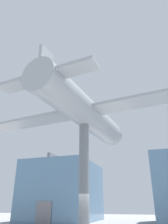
% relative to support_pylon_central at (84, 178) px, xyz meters
% --- Properties ---
extents(glass_pavilion_left, '(8.28, 10.48, 7.72)m').
position_rel_support_pylon_central_xyz_m(glass_pavilion_left, '(-7.80, 15.07, 0.14)').
color(glass_pavilion_left, slate).
rests_on(glass_pavilion_left, ground_plane).
extents(support_pylon_central, '(0.64, 0.64, 6.86)m').
position_rel_support_pylon_central_xyz_m(support_pylon_central, '(0.00, 0.00, 0.00)').
color(support_pylon_central, slate).
rests_on(support_pylon_central, ground_plane).
extents(suspended_airplane, '(18.33, 12.31, 2.86)m').
position_rel_support_pylon_central_xyz_m(suspended_airplane, '(0.03, 0.22, 4.42)').
color(suspended_airplane, '#93999E').
rests_on(suspended_airplane, support_pylon_central).
extents(visitor_person, '(0.45, 0.34, 1.64)m').
position_rel_support_pylon_central_xyz_m(visitor_person, '(-0.50, 1.63, -2.50)').
color(visitor_person, '#4C4238').
rests_on(visitor_person, ground_plane).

